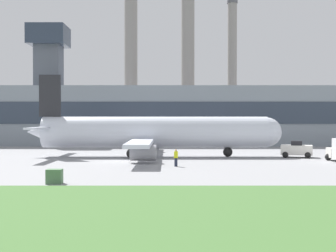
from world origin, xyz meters
TOP-DOWN VIEW (x-y plane):
  - ground_plane at (0.00, 0.00)m, footprint 400.00×400.00m
  - terminal_building at (-0.60, 33.18)m, footprint 81.70×14.92m
  - smokestack_left at (-4.50, 65.11)m, footprint 3.60×3.60m
  - smokestack_right at (9.21, 63.99)m, footprint 3.60×3.60m
  - smokestack_far at (19.79, 63.78)m, footprint 2.53×2.53m
  - airplane at (2.57, 5.72)m, footprint 29.26×27.93m
  - pushback_tug at (18.99, 4.85)m, footprint 3.88×3.27m
  - ground_crew_person at (5.18, -5.30)m, footprint 0.49×0.49m
  - utility_cabinet at (-3.13, -16.75)m, footprint 1.01×0.79m

SIDE VIEW (x-z plane):
  - ground_plane at x=0.00m, z-range 0.00..0.00m
  - utility_cabinet at x=-3.13m, z-range 0.00..0.98m
  - ground_crew_person at x=5.18m, z-range 0.02..1.61m
  - pushback_tug at x=18.99m, z-range -0.09..1.78m
  - airplane at x=2.57m, z-range -1.96..7.46m
  - terminal_building at x=-0.60m, z-range -5.13..15.32m
  - smokestack_far at x=19.79m, z-range 0.10..32.68m
  - smokestack_right at x=9.21m, z-range 0.15..40.04m
  - smokestack_left at x=-4.50m, z-range 0.15..42.30m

